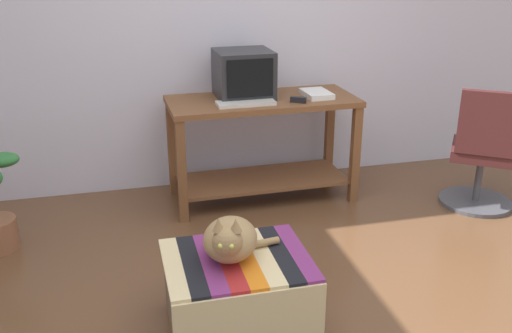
{
  "coord_description": "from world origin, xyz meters",
  "views": [
    {
      "loc": [
        -0.81,
        -2.26,
        1.8
      ],
      "look_at": [
        -0.02,
        0.85,
        0.55
      ],
      "focal_mm": 40.43,
      "sensor_mm": 36.0,
      "label": 1
    }
  ],
  "objects_px": {
    "tv_monitor": "(244,75)",
    "keyboard": "(246,103)",
    "ottoman_with_blanket": "(238,292)",
    "book": "(317,94)",
    "desk": "(262,132)",
    "stapler": "(298,100)",
    "office_chair": "(482,157)",
    "cat": "(230,239)"
  },
  "relations": [
    {
      "from": "book",
      "to": "office_chair",
      "type": "height_order",
      "value": "office_chair"
    },
    {
      "from": "ottoman_with_blanket",
      "to": "book",
      "type": "bearing_deg",
      "value": 57.88
    },
    {
      "from": "tv_monitor",
      "to": "keyboard",
      "type": "xyz_separation_m",
      "value": [
        -0.04,
        -0.21,
        -0.15
      ]
    },
    {
      "from": "book",
      "to": "ottoman_with_blanket",
      "type": "bearing_deg",
      "value": -124.44
    },
    {
      "from": "ottoman_with_blanket",
      "to": "stapler",
      "type": "height_order",
      "value": "stapler"
    },
    {
      "from": "book",
      "to": "ottoman_with_blanket",
      "type": "xyz_separation_m",
      "value": [
        -0.91,
        -1.45,
        -0.59
      ]
    },
    {
      "from": "tv_monitor",
      "to": "book",
      "type": "height_order",
      "value": "tv_monitor"
    },
    {
      "from": "tv_monitor",
      "to": "keyboard",
      "type": "bearing_deg",
      "value": -100.56
    },
    {
      "from": "book",
      "to": "stapler",
      "type": "distance_m",
      "value": 0.22
    },
    {
      "from": "desk",
      "to": "office_chair",
      "type": "distance_m",
      "value": 1.57
    },
    {
      "from": "desk",
      "to": "book",
      "type": "height_order",
      "value": "book"
    },
    {
      "from": "ottoman_with_blanket",
      "to": "cat",
      "type": "height_order",
      "value": "cat"
    },
    {
      "from": "cat",
      "to": "office_chair",
      "type": "xyz_separation_m",
      "value": [
        2.01,
        0.93,
        -0.1
      ]
    },
    {
      "from": "tv_monitor",
      "to": "stapler",
      "type": "xyz_separation_m",
      "value": [
        0.33,
        -0.25,
        -0.14
      ]
    },
    {
      "from": "keyboard",
      "to": "book",
      "type": "xyz_separation_m",
      "value": [
        0.55,
        0.1,
        0.01
      ]
    },
    {
      "from": "book",
      "to": "office_chair",
      "type": "distance_m",
      "value": 1.25
    },
    {
      "from": "stapler",
      "to": "desk",
      "type": "bearing_deg",
      "value": 82.96
    },
    {
      "from": "tv_monitor",
      "to": "ottoman_with_blanket",
      "type": "relative_size",
      "value": 0.57
    },
    {
      "from": "office_chair",
      "to": "book",
      "type": "bearing_deg",
      "value": 9.25
    },
    {
      "from": "book",
      "to": "tv_monitor",
      "type": "bearing_deg",
      "value": 165.09
    },
    {
      "from": "tv_monitor",
      "to": "book",
      "type": "xyz_separation_m",
      "value": [
        0.51,
        -0.11,
        -0.14
      ]
    },
    {
      "from": "keyboard",
      "to": "book",
      "type": "height_order",
      "value": "book"
    },
    {
      "from": "keyboard",
      "to": "office_chair",
      "type": "bearing_deg",
      "value": -15.49
    },
    {
      "from": "book",
      "to": "ottoman_with_blanket",
      "type": "distance_m",
      "value": 1.82
    },
    {
      "from": "cat",
      "to": "keyboard",
      "type": "bearing_deg",
      "value": 91.17
    },
    {
      "from": "book",
      "to": "desk",
      "type": "bearing_deg",
      "value": 172.56
    },
    {
      "from": "cat",
      "to": "tv_monitor",
      "type": "bearing_deg",
      "value": 92.08
    },
    {
      "from": "tv_monitor",
      "to": "desk",
      "type": "bearing_deg",
      "value": -35.1
    },
    {
      "from": "tv_monitor",
      "to": "cat",
      "type": "bearing_deg",
      "value": -106.57
    },
    {
      "from": "book",
      "to": "cat",
      "type": "height_order",
      "value": "book"
    },
    {
      "from": "book",
      "to": "stapler",
      "type": "xyz_separation_m",
      "value": [
        -0.18,
        -0.13,
        0.0
      ]
    },
    {
      "from": "office_chair",
      "to": "tv_monitor",
      "type": "bearing_deg",
      "value": 13.28
    },
    {
      "from": "desk",
      "to": "cat",
      "type": "relative_size",
      "value": 3.1
    },
    {
      "from": "keyboard",
      "to": "office_chair",
      "type": "distance_m",
      "value": 1.72
    },
    {
      "from": "desk",
      "to": "book",
      "type": "xyz_separation_m",
      "value": [
        0.4,
        -0.04,
        0.27
      ]
    },
    {
      "from": "desk",
      "to": "keyboard",
      "type": "height_order",
      "value": "keyboard"
    },
    {
      "from": "keyboard",
      "to": "ottoman_with_blanket",
      "type": "bearing_deg",
      "value": -106.0
    },
    {
      "from": "tv_monitor",
      "to": "stapler",
      "type": "height_order",
      "value": "tv_monitor"
    },
    {
      "from": "office_chair",
      "to": "cat",
      "type": "bearing_deg",
      "value": 59.82
    },
    {
      "from": "desk",
      "to": "stapler",
      "type": "xyz_separation_m",
      "value": [
        0.21,
        -0.17,
        0.27
      ]
    },
    {
      "from": "desk",
      "to": "cat",
      "type": "bearing_deg",
      "value": -111.44
    },
    {
      "from": "book",
      "to": "office_chair",
      "type": "bearing_deg",
      "value": -28.11
    }
  ]
}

